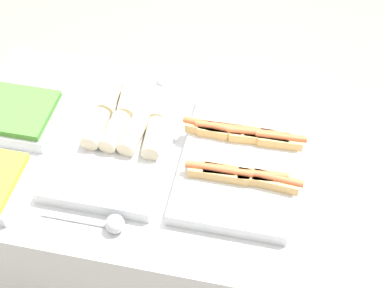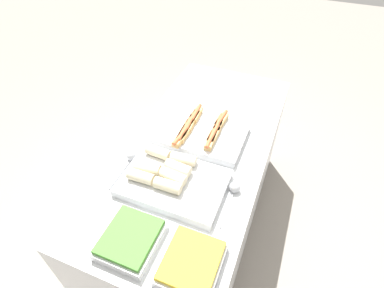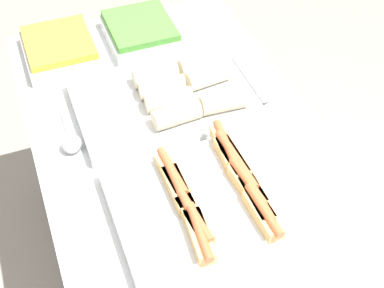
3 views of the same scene
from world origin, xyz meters
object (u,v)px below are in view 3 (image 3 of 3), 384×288
serving_spoon_far (262,92)px  tray_hotdogs (215,196)px  tray_side_back (141,31)px  tray_wraps (168,97)px  tray_side_front (60,49)px  serving_spoon_near (71,141)px

serving_spoon_far → tray_hotdogs: bearing=-41.8°
tray_side_back → serving_spoon_far: 0.52m
tray_hotdogs → tray_side_back: bearing=177.2°
tray_wraps → tray_side_back: 0.38m
tray_hotdogs → tray_side_back: 0.79m
tray_wraps → tray_side_back: (-0.38, 0.03, -0.00)m
tray_side_front → serving_spoon_near: bearing=-7.4°
tray_side_front → tray_wraps: bearing=35.3°
tray_hotdogs → serving_spoon_far: size_ratio=1.97×
tray_side_back → serving_spoon_near: 0.57m
tray_side_front → tray_hotdogs: bearing=17.9°
tray_hotdogs → serving_spoon_near: size_ratio=1.98×
tray_hotdogs → tray_wraps: (-0.41, 0.01, 0.00)m
tray_side_front → serving_spoon_far: (0.45, 0.56, -0.01)m
tray_side_back → serving_spoon_far: (0.45, 0.27, -0.01)m
tray_side_front → serving_spoon_near: size_ratio=1.03×
tray_wraps → tray_side_back: bearing=176.2°
serving_spoon_near → serving_spoon_far: 0.61m
tray_hotdogs → tray_side_back: size_ratio=1.93×
tray_hotdogs → tray_side_front: 0.83m
tray_hotdogs → tray_side_front: tray_hotdogs is taller
tray_hotdogs → serving_spoon_far: tray_hotdogs is taller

